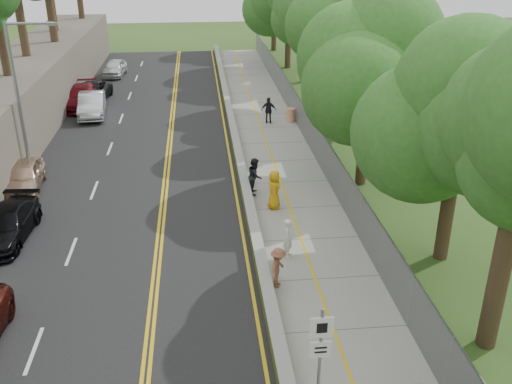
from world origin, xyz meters
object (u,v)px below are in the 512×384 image
streetlight (22,91)px  signpost (321,347)px  construction_barrel (291,115)px  person_far (269,110)px  painter_0 (274,190)px

streetlight → signpost: (11.51, -17.02, -2.68)m
construction_barrel → signpost: bearing=-97.4°
signpost → construction_barrel: size_ratio=3.39×
person_far → construction_barrel: bearing=-163.8°
painter_0 → streetlight: bearing=71.7°
person_far → signpost: bearing=98.1°
construction_barrel → person_far: bearing=-175.9°
streetlight → painter_0: bearing=-22.3°
construction_barrel → person_far: (-1.50, -0.11, 0.42)m
signpost → person_far: (1.75, 25.01, -1.04)m
streetlight → construction_barrel: (14.76, 8.10, -4.13)m
painter_0 → person_far: (1.35, 12.88, -0.05)m
streetlight → painter_0: 13.39m
streetlight → person_far: size_ratio=4.58×
streetlight → signpost: 20.72m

